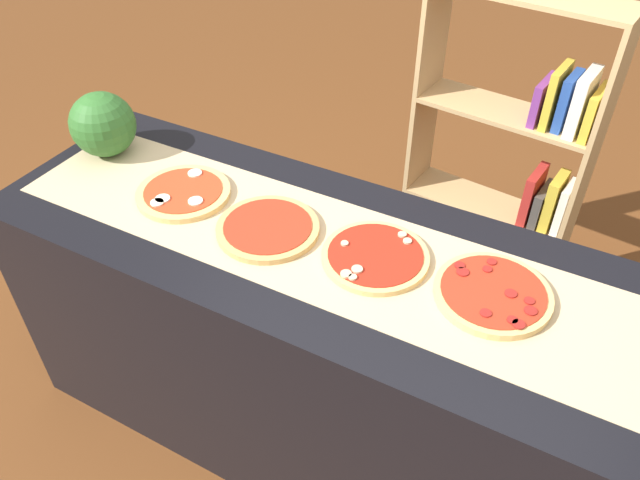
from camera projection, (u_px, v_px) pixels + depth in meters
The scene contains 9 objects.
ground_plane at pixel (320, 425), 2.40m from camera, with size 12.00×12.00×0.00m, color brown.
counter at pixel (320, 348), 2.10m from camera, with size 2.11×0.73×0.93m, color black.
parchment_paper at pixel (320, 245), 1.80m from camera, with size 1.99×0.45×0.00m, color tan.
pizza_mozzarella_0 at pixel (183, 193), 1.98m from camera, with size 0.30×0.30×0.03m.
pizza_plain_1 at pixel (268, 228), 1.84m from camera, with size 0.31×0.31×0.02m.
pizza_mushroom_2 at pixel (375, 256), 1.74m from camera, with size 0.31×0.31×0.03m.
pizza_pepperoni_3 at pixel (493, 293), 1.63m from camera, with size 0.31×0.31×0.03m.
watermelon at pixel (103, 124), 2.11m from camera, with size 0.22×0.22×0.22m, color #2D6628.
bookshelf at pixel (516, 173), 2.54m from camera, with size 0.74×0.32×1.39m.
Camera 1 is at (0.64, -1.20, 2.10)m, focal length 34.45 mm.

